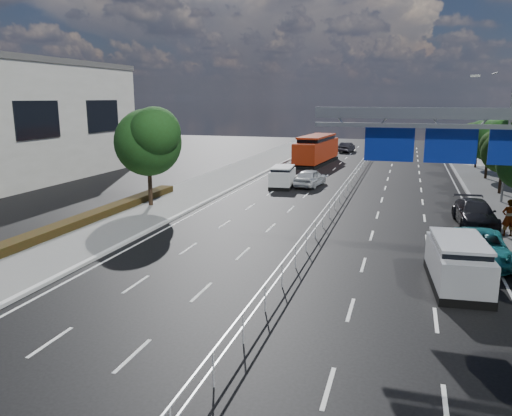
% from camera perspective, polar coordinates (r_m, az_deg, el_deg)
% --- Properties ---
extents(ground, '(160.00, 160.00, 0.00)m').
position_cam_1_polar(ground, '(14.17, -3.59, -18.08)').
color(ground, black).
rests_on(ground, ground).
extents(median_fence, '(0.05, 85.00, 1.02)m').
position_cam_1_polar(median_fence, '(34.83, 9.42, 1.25)').
color(median_fence, silver).
rests_on(median_fence, ground).
extents(overhead_gantry, '(10.24, 0.38, 7.45)m').
position_cam_1_polar(overhead_gantry, '(21.65, 23.39, 7.24)').
color(overhead_gantry, gray).
rests_on(overhead_gantry, ground).
extents(streetlight_far, '(2.78, 2.40, 9.00)m').
position_cam_1_polar(streetlight_far, '(37.96, 26.49, 8.17)').
color(streetlight_far, gray).
rests_on(streetlight_far, ground).
extents(near_tree_back, '(4.84, 4.51, 6.69)m').
position_cam_1_polar(near_tree_back, '(33.69, -12.18, 7.78)').
color(near_tree_back, black).
rests_on(near_tree_back, ground).
extents(far_tree_f, '(3.52, 3.28, 5.02)m').
position_cam_1_polar(far_tree_f, '(41.63, 26.52, 6.05)').
color(far_tree_f, black).
rests_on(far_tree_f, ground).
extents(far_tree_g, '(3.96, 3.69, 5.45)m').
position_cam_1_polar(far_tree_g, '(48.99, 25.17, 7.26)').
color(far_tree_g, black).
rests_on(far_tree_g, ground).
extents(far_tree_h, '(3.41, 3.18, 4.91)m').
position_cam_1_polar(far_tree_h, '(56.44, 24.10, 7.56)').
color(far_tree_h, black).
rests_on(far_tree_h, ground).
extents(white_minivan, '(2.06, 4.10, 1.72)m').
position_cam_1_polar(white_minivan, '(41.20, 3.05, 3.57)').
color(white_minivan, black).
rests_on(white_minivan, ground).
extents(red_bus, '(3.48, 10.79, 3.17)m').
position_cam_1_polar(red_bus, '(56.21, 6.93, 6.71)').
color(red_bus, black).
rests_on(red_bus, ground).
extents(near_car_silver, '(2.33, 4.53, 1.48)m').
position_cam_1_polar(near_car_silver, '(41.71, 6.20, 3.48)').
color(near_car_silver, silver).
rests_on(near_car_silver, ground).
extents(near_car_dark, '(1.90, 4.16, 1.32)m').
position_cam_1_polar(near_car_dark, '(69.33, 10.33, 6.85)').
color(near_car_dark, black).
rests_on(near_car_dark, ground).
extents(silver_minivan, '(2.33, 4.73, 1.90)m').
position_cam_1_polar(silver_minivan, '(20.98, 22.09, -5.84)').
color(silver_minivan, black).
rests_on(silver_minivan, ground).
extents(parked_car_teal, '(2.29, 4.97, 1.38)m').
position_cam_1_polar(parked_car_teal, '(24.53, 24.26, -4.05)').
color(parked_car_teal, '#1A6A75').
rests_on(parked_car_teal, ground).
extents(parked_car_dark, '(2.40, 5.07, 1.43)m').
position_cam_1_polar(parked_car_dark, '(31.34, 23.75, -0.55)').
color(parked_car_dark, black).
rests_on(parked_car_dark, ground).
extents(pedestrian_a, '(0.81, 0.65, 1.95)m').
position_cam_1_polar(pedestrian_a, '(29.04, 26.90, -1.00)').
color(pedestrian_a, gray).
rests_on(pedestrian_a, sidewalk_far).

